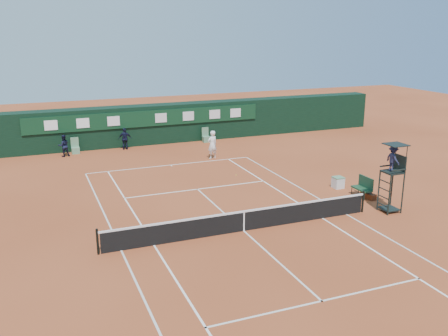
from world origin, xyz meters
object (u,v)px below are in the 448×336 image
Objects in this scene: umpire_chair at (393,164)px; cooler at (338,182)px; player_bench at (364,186)px; player at (212,145)px; tennis_net at (244,220)px.

cooler is (-0.18, 4.12, -2.13)m from umpire_chair.
cooler is at bearing 102.63° from player_bench.
player is at bearing 116.29° from cooler.
umpire_chair is 5.30× the size of cooler.
tennis_net is 20.00× the size of cooler.
player_bench is 1.83m from cooler.
player_bench is 0.61× the size of player.
cooler is (-0.40, 1.77, -0.27)m from player_bench.
player_bench is (0.21, 2.35, -1.86)m from umpire_chair.
umpire_chair reaches higher than player.
umpire_chair is 13.72m from player.
cooler is (7.48, 3.69, -0.18)m from tennis_net.
tennis_net is 7.92m from umpire_chair.
player is (-4.32, 8.75, 0.66)m from cooler.
player_bench is at bearing 99.00° from player.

